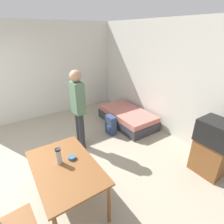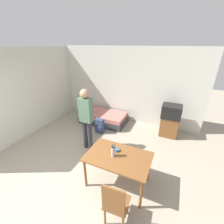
{
  "view_description": "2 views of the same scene",
  "coord_description": "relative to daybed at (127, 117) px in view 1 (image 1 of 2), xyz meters",
  "views": [
    {
      "loc": [
        2.97,
        0.28,
        2.44
      ],
      "look_at": [
        0.38,
        2.01,
        0.98
      ],
      "focal_mm": 28.0,
      "sensor_mm": 36.0,
      "label": 1
    },
    {
      "loc": [
        1.9,
        -1.4,
        2.78
      ],
      "look_at": [
        0.28,
        2.2,
        0.95
      ],
      "focal_mm": 24.0,
      "sensor_mm": 36.0,
      "label": 2
    }
  ],
  "objects": [
    {
      "name": "wall_left",
      "position": [
        -1.88,
        -1.29,
        1.16
      ],
      "size": [
        0.06,
        4.66,
        2.7
      ],
      "color": "silver",
      "rests_on": "ground_plane"
    },
    {
      "name": "wooden_chair",
      "position": [
        1.81,
        -3.14,
        0.34
      ],
      "size": [
        0.41,
        0.41,
        0.98
      ],
      "color": "brown",
      "rests_on": "ground_plane"
    },
    {
      "name": "mate_bowl",
      "position": [
        1.46,
        -2.2,
        0.57
      ],
      "size": [
        0.11,
        0.11,
        0.05
      ],
      "color": "#335670",
      "rests_on": "dining_table"
    },
    {
      "name": "ground_plane",
      "position": [
        0.48,
        -3.12,
        -0.19
      ],
      "size": [
        20.0,
        20.0,
        0.0
      ],
      "primitive_type": "plane",
      "color": "#9E937F"
    },
    {
      "name": "dining_table",
      "position": [
        1.54,
        -2.34,
        0.46
      ],
      "size": [
        1.28,
        0.81,
        0.74
      ],
      "color": "brown",
      "rests_on": "ground_plane"
    },
    {
      "name": "backpack",
      "position": [
        0.21,
        -0.7,
        0.05
      ],
      "size": [
        0.29,
        0.2,
        0.49
      ],
      "color": "navy",
      "rests_on": "ground_plane"
    },
    {
      "name": "person_standing",
      "position": [
        0.31,
        -1.58,
        0.85
      ],
      "size": [
        0.34,
        0.24,
        1.76
      ],
      "color": "#28282D",
      "rests_on": "ground_plane"
    },
    {
      "name": "daybed",
      "position": [
        0.0,
        0.0,
        0.0
      ],
      "size": [
        1.7,
        0.92,
        0.39
      ],
      "color": "#333338",
      "rests_on": "ground_plane"
    },
    {
      "name": "tv",
      "position": [
        2.34,
        0.07,
        0.36
      ],
      "size": [
        0.57,
        0.47,
        1.06
      ],
      "color": "brown",
      "rests_on": "ground_plane"
    },
    {
      "name": "thermos_flask",
      "position": [
        1.45,
        -2.38,
        0.68
      ],
      "size": [
        0.08,
        0.08,
        0.25
      ],
      "color": "#B7B7BC",
      "rests_on": "dining_table"
    },
    {
      "name": "wall_back",
      "position": [
        0.48,
        0.57,
        1.16
      ],
      "size": [
        5.67,
        0.06,
        2.7
      ],
      "color": "silver",
      "rests_on": "ground_plane"
    }
  ]
}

